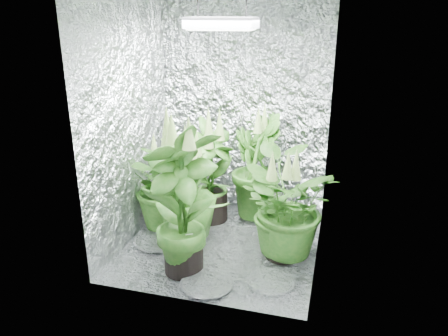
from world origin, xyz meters
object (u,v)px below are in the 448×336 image
(grow_lamp, at_px, (222,23))
(plant_c, at_px, (256,167))
(circulation_fan, at_px, (297,219))
(plant_e, at_px, (285,207))
(plant_f, at_px, (182,200))
(plant_a, at_px, (168,185))
(plant_d, at_px, (187,191))
(plant_b, at_px, (211,173))

(grow_lamp, xyz_separation_m, plant_c, (0.16, 0.64, -1.31))
(grow_lamp, height_order, circulation_fan, grow_lamp)
(plant_e, relative_size, plant_f, 0.74)
(plant_a, height_order, plant_d, plant_d)
(plant_a, xyz_separation_m, plant_c, (0.71, 0.48, 0.08))
(plant_a, height_order, plant_e, plant_e)
(plant_b, relative_size, plant_e, 1.12)
(plant_c, height_order, plant_f, plant_f)
(plant_a, distance_m, circulation_fan, 1.20)
(plant_e, relative_size, circulation_fan, 2.64)
(plant_a, xyz_separation_m, plant_f, (0.37, -0.62, 0.17))
(grow_lamp, bearing_deg, plant_b, 117.39)
(circulation_fan, bearing_deg, plant_e, -112.28)
(plant_c, height_order, plant_d, plant_c)
(plant_a, distance_m, plant_d, 0.27)
(plant_a, bearing_deg, plant_d, -30.33)
(plant_d, bearing_deg, plant_b, 78.81)
(plant_b, xyz_separation_m, plant_c, (0.39, 0.19, 0.03))
(circulation_fan, bearing_deg, plant_f, -146.11)
(plant_c, height_order, plant_e, plant_c)
(plant_b, height_order, plant_e, plant_b)
(plant_b, bearing_deg, plant_d, -101.19)
(grow_lamp, bearing_deg, plant_c, 76.06)
(grow_lamp, relative_size, plant_f, 0.39)
(plant_f, distance_m, circulation_fan, 1.22)
(plant_b, bearing_deg, grow_lamp, -62.61)
(plant_a, distance_m, plant_b, 0.43)
(plant_b, distance_m, plant_e, 0.92)
(plant_a, xyz_separation_m, plant_d, (0.23, -0.13, 0.03))
(grow_lamp, relative_size, plant_c, 0.46)
(plant_a, bearing_deg, plant_e, -10.86)
(plant_a, relative_size, circulation_fan, 2.58)
(plant_d, distance_m, plant_e, 0.85)
(plant_a, relative_size, plant_c, 0.85)
(plant_a, bearing_deg, plant_b, 43.17)
(plant_d, distance_m, circulation_fan, 1.03)
(plant_e, bearing_deg, plant_a, 169.14)
(grow_lamp, xyz_separation_m, plant_d, (-0.32, 0.02, -1.36))
(plant_e, xyz_separation_m, plant_f, (-0.71, -0.41, 0.16))
(plant_b, bearing_deg, plant_e, -33.33)
(plant_b, xyz_separation_m, plant_f, (0.06, -0.91, 0.12))
(plant_c, relative_size, plant_f, 0.85)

